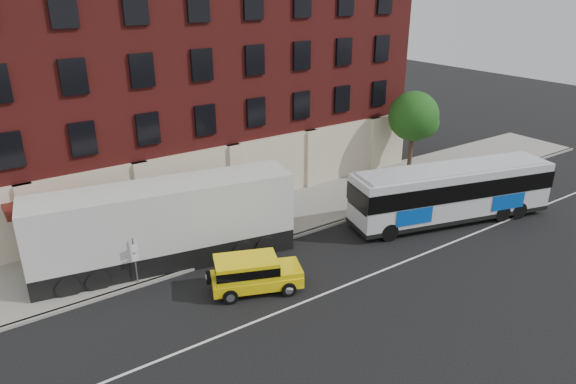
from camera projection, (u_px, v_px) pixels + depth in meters
ground at (357, 288)px, 24.67m from camera, size 120.00×120.00×0.00m
sidewalk at (258, 220)px, 31.51m from camera, size 60.00×6.00×0.15m
kerb at (286, 239)px, 29.22m from camera, size 60.00×0.25×0.15m
lane_line at (350, 283)px, 25.05m from camera, size 60.00×0.12×0.01m
building at (194, 77)px, 34.72m from camera, size 30.00×12.10×15.00m
sign_pole at (135, 259)px, 24.36m from camera, size 0.30×0.20×2.50m
street_tree at (414, 118)px, 37.35m from camera, size 3.60×3.60×6.20m
city_bus at (452, 191)px, 31.00m from camera, size 12.88×5.90×3.46m
yellow_suv at (252, 272)px, 24.15m from camera, size 4.55×3.17×1.70m
shipping_container at (166, 226)px, 26.07m from camera, size 13.26×4.86×4.33m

